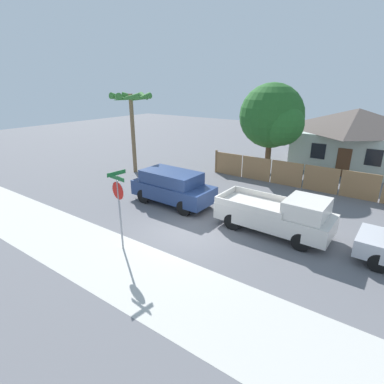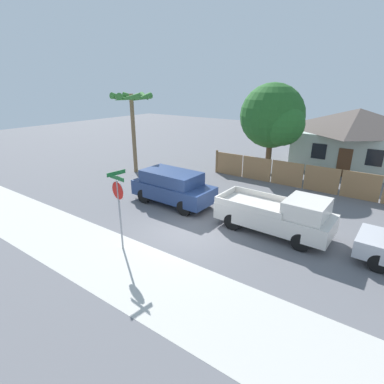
# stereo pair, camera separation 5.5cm
# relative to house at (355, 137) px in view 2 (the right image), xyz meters

# --- Properties ---
(ground_plane) EXTENTS (80.00, 80.00, 0.00)m
(ground_plane) POSITION_rel_house_xyz_m (-3.94, -16.40, -2.31)
(ground_plane) COLOR slate
(sidewalk_strip) EXTENTS (36.00, 3.20, 0.01)m
(sidewalk_strip) POSITION_rel_house_xyz_m (-3.94, -20.00, -2.31)
(sidewalk_strip) COLOR beige
(sidewalk_strip) RESTS_ON ground
(wooden_fence) EXTENTS (14.76, 0.12, 1.66)m
(wooden_fence) POSITION_rel_house_xyz_m (-0.47, -7.60, -1.53)
(wooden_fence) COLOR #997047
(wooden_fence) RESTS_ON ground
(house) EXTENTS (8.44, 7.29, 4.47)m
(house) POSITION_rel_house_xyz_m (0.00, 0.00, 0.00)
(house) COLOR #B2C1B7
(house) RESTS_ON ground
(oak_tree) EXTENTS (4.61, 4.39, 6.31)m
(oak_tree) POSITION_rel_house_xyz_m (-4.43, -5.76, 1.70)
(oak_tree) COLOR brown
(oak_tree) RESTS_ON ground
(palm_tree) EXTENTS (2.78, 2.99, 5.65)m
(palm_tree) POSITION_rel_house_xyz_m (-12.76, -10.97, 2.54)
(palm_tree) COLOR brown
(palm_tree) RESTS_ON ground
(red_suv) EXTENTS (4.56, 2.02, 1.83)m
(red_suv) POSITION_rel_house_xyz_m (-6.53, -14.29, -1.32)
(red_suv) COLOR navy
(red_suv) RESTS_ON ground
(orange_pickup) EXTENTS (4.98, 2.09, 1.82)m
(orange_pickup) POSITION_rel_house_xyz_m (-0.64, -14.30, -1.44)
(orange_pickup) COLOR silver
(orange_pickup) RESTS_ON ground
(stop_sign) EXTENTS (0.87, 0.79, 3.21)m
(stop_sign) POSITION_rel_house_xyz_m (-5.19, -19.14, -0.14)
(stop_sign) COLOR gray
(stop_sign) RESTS_ON ground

